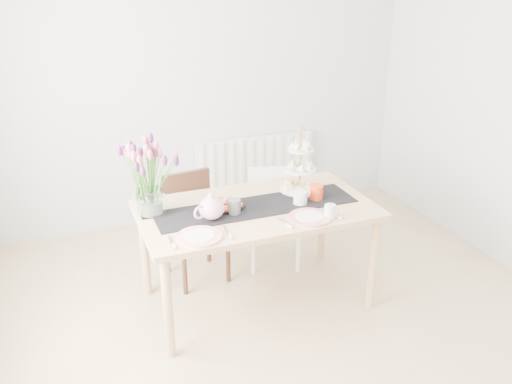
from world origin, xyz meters
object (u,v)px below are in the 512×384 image
object	(u,v)px
chair_brown	(192,219)
chair_white	(273,209)
mug_grey	(234,207)
tulip_vase	(148,166)
cream_jug	(300,198)
radiator	(255,166)
mug_white	(330,211)
dining_table	(256,217)
plate_left	(199,237)
mug_orange	(316,193)
teapot	(211,208)
cake_stand	(300,175)
tart_tin	(225,205)
plate_right	(310,217)

from	to	relation	value
chair_brown	chair_white	world-z (taller)	chair_brown
chair_white	mug_grey	size ratio (longest dim) A/B	7.38
tulip_vase	cream_jug	world-z (taller)	tulip_vase
cream_jug	chair_brown	bearing A→B (deg)	113.31
radiator	mug_white	bearing A→B (deg)	-96.28
mug_white	mug_grey	bearing A→B (deg)	164.82
dining_table	plate_left	size ratio (longest dim) A/B	5.66
chair_white	mug_orange	world-z (taller)	mug_orange
radiator	dining_table	bearing A→B (deg)	-111.06
radiator	mug_orange	world-z (taller)	mug_orange
radiator	mug_grey	world-z (taller)	mug_grey
chair_brown	mug_white	bearing A→B (deg)	-59.06
mug_white	teapot	bearing A→B (deg)	172.52
teapot	mug_grey	world-z (taller)	teapot
mug_grey	cream_jug	bearing A→B (deg)	-37.51
radiator	chair_brown	world-z (taller)	chair_brown
teapot	cake_stand	bearing A→B (deg)	-4.02
dining_table	mug_grey	size ratio (longest dim) A/B	15.27
tart_tin	plate_right	xyz separation A→B (m)	(0.46, -0.37, -0.01)
mug_white	plate_right	xyz separation A→B (m)	(-0.13, 0.04, -0.04)
dining_table	chair_brown	size ratio (longest dim) A/B	1.94
teapot	plate_right	distance (m)	0.65
radiator	cream_jug	xyz separation A→B (m)	(-0.29, -1.61, 0.35)
chair_white	tulip_vase	bearing A→B (deg)	-143.32
radiator	chair_white	xyz separation A→B (m)	(-0.23, -1.00, -0.01)
mug_grey	plate_right	size ratio (longest dim) A/B	0.37
chair_white	plate_right	bearing A→B (deg)	-80.09
cake_stand	cream_jug	world-z (taller)	cake_stand
dining_table	plate_right	size ratio (longest dim) A/B	5.65
dining_table	tulip_vase	world-z (taller)	tulip_vase
chair_brown	cake_stand	xyz separation A→B (m)	(0.73, -0.39, 0.40)
plate_left	radiator	bearing A→B (deg)	59.45
chair_white	tart_tin	world-z (taller)	tart_tin
dining_table	cream_jug	size ratio (longest dim) A/B	16.44
mug_grey	cake_stand	bearing A→B (deg)	-15.80
tulip_vase	cake_stand	size ratio (longest dim) A/B	1.41
mug_white	plate_left	xyz separation A→B (m)	(-0.88, 0.04, -0.04)
dining_table	chair_white	bearing A→B (deg)	56.67
tart_tin	mug_white	distance (m)	0.72
cream_jug	plate_left	world-z (taller)	cream_jug
radiator	tart_tin	xyz separation A→B (m)	(-0.80, -1.47, 0.32)
radiator	tulip_vase	size ratio (longest dim) A/B	1.96
mug_grey	plate_right	world-z (taller)	mug_grey
tart_tin	mug_grey	world-z (taller)	mug_grey
radiator	chair_white	distance (m)	1.02
radiator	chair_brown	size ratio (longest dim) A/B	1.46
chair_brown	mug_white	world-z (taller)	mug_white
teapot	cream_jug	bearing A→B (deg)	-20.47
cream_jug	cake_stand	bearing A→B (deg)	43.37
chair_white	tulip_vase	xyz separation A→B (m)	(-1.05, -0.38, 0.64)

